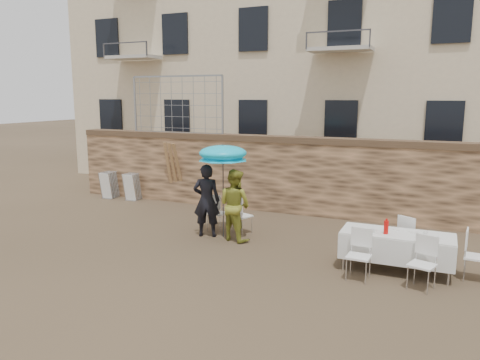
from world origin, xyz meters
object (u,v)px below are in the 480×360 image
at_px(table_chair_front_right, 422,264).
at_px(man_suit, 207,201).
at_px(couple_chair_right, 242,215).
at_px(table_chair_back, 410,237).
at_px(umbrella, 223,156).
at_px(woman_dress, 235,205).
at_px(couple_chair_left, 217,212).
at_px(soda_bottle, 386,227).
at_px(chair_stack_right, 135,186).
at_px(chair_stack_left, 113,184).
at_px(table_chair_side, 476,256).
at_px(banquet_table, 397,235).
at_px(table_chair_front_left, 359,255).

bearing_deg(table_chair_front_right, man_suit, -177.72).
xyz_separation_m(couple_chair_right, table_chair_back, (3.98, -0.34, 0.00)).
xyz_separation_m(man_suit, umbrella, (0.40, 0.10, 1.10)).
bearing_deg(umbrella, woman_dress, -15.95).
relative_size(couple_chair_left, soda_bottle, 3.69).
xyz_separation_m(couple_chair_right, chair_stack_right, (-4.79, 2.17, -0.02)).
bearing_deg(man_suit, couple_chair_right, -159.70).
distance_m(umbrella, chair_stack_left, 6.19).
relative_size(woman_dress, soda_bottle, 6.57).
relative_size(man_suit, table_chair_side, 1.86).
height_order(couple_chair_right, banquet_table, couple_chair_right).
height_order(banquet_table, table_chair_back, table_chair_back).
relative_size(table_chair_front_left, chair_stack_right, 1.04).
distance_m(couple_chair_right, chair_stack_right, 5.26).
distance_m(couple_chair_left, banquet_table, 4.63).
height_order(table_chair_side, chair_stack_left, table_chair_side).
height_order(umbrella, couple_chair_left, umbrella).
height_order(table_chair_front_right, table_chair_side, same).
height_order(woman_dress, chair_stack_left, woman_dress).
bearing_deg(man_suit, soda_bottle, 152.37).
xyz_separation_m(banquet_table, chair_stack_right, (-8.57, 3.30, -0.27)).
relative_size(banquet_table, chair_stack_left, 2.28).
bearing_deg(couple_chair_right, table_chair_front_left, 171.19).
distance_m(couple_chair_right, table_chair_back, 3.99).
height_order(soda_bottle, chair_stack_left, soda_bottle).
xyz_separation_m(umbrella, banquet_table, (4.08, -0.69, -1.26)).
xyz_separation_m(couple_chair_left, chair_stack_left, (-4.99, 2.17, -0.02)).
xyz_separation_m(man_suit, couple_chair_left, (0.00, 0.55, -0.41)).
relative_size(couple_chair_right, table_chair_side, 1.00).
height_order(banquet_table, table_chair_front_right, table_chair_front_right).
xyz_separation_m(couple_chair_right, table_chair_front_left, (3.18, -1.89, 0.00)).
bearing_deg(couple_chair_right, chair_stack_left, 1.06).
height_order(umbrella, banquet_table, umbrella).
xyz_separation_m(woman_dress, chair_stack_right, (-4.84, 2.72, -0.39)).
bearing_deg(woman_dress, couple_chair_right, -67.41).
relative_size(table_chair_back, table_chair_side, 1.00).
height_order(woman_dress, chair_stack_right, woman_dress).
bearing_deg(couple_chair_right, banquet_table, -174.85).
distance_m(table_chair_front_right, chair_stack_right, 9.93).
relative_size(banquet_table, chair_stack_right, 2.28).
height_order(table_chair_back, chair_stack_right, table_chair_back).
bearing_deg(table_chair_front_left, table_chair_back, 66.07).
bearing_deg(soda_bottle, chair_stack_right, 157.57).
distance_m(soda_bottle, table_chair_side, 1.67).
height_order(man_suit, couple_chair_right, man_suit).
relative_size(table_chair_front_right, chair_stack_left, 1.04).
xyz_separation_m(man_suit, table_chair_front_right, (4.98, -1.34, -0.41)).
bearing_deg(banquet_table, umbrella, 170.43).
height_order(woman_dress, table_chair_front_left, woman_dress).
distance_m(banquet_table, table_chair_side, 1.43).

